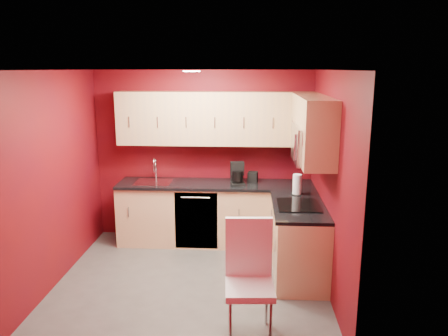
# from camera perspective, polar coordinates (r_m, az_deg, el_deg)

# --- Properties ---
(floor) EXTENTS (3.20, 3.20, 0.00)m
(floor) POSITION_cam_1_polar(r_m,az_deg,el_deg) (5.50, -4.24, -14.37)
(floor) COLOR #53504D
(floor) RESTS_ON ground
(ceiling) EXTENTS (3.20, 3.20, 0.00)m
(ceiling) POSITION_cam_1_polar(r_m,az_deg,el_deg) (4.89, -4.73, 12.64)
(ceiling) COLOR white
(ceiling) RESTS_ON wall_back
(wall_back) EXTENTS (3.20, 0.00, 3.20)m
(wall_back) POSITION_cam_1_polar(r_m,az_deg,el_deg) (6.51, -2.69, 1.64)
(wall_back) COLOR #60090A
(wall_back) RESTS_ON floor
(wall_front) EXTENTS (3.20, 0.00, 3.20)m
(wall_front) POSITION_cam_1_polar(r_m,az_deg,el_deg) (3.64, -7.69, -7.60)
(wall_front) COLOR #60090A
(wall_front) RESTS_ON floor
(wall_left) EXTENTS (0.00, 3.00, 3.00)m
(wall_left) POSITION_cam_1_polar(r_m,az_deg,el_deg) (5.50, -21.21, -1.31)
(wall_left) COLOR #60090A
(wall_left) RESTS_ON floor
(wall_right) EXTENTS (0.00, 3.00, 3.00)m
(wall_right) POSITION_cam_1_polar(r_m,az_deg,el_deg) (5.09, 13.67, -1.90)
(wall_right) COLOR #60090A
(wall_right) RESTS_ON floor
(base_cabinets_back) EXTENTS (2.80, 0.60, 0.87)m
(base_cabinets_back) POSITION_cam_1_polar(r_m,az_deg,el_deg) (6.41, -1.11, -6.06)
(base_cabinets_back) COLOR #D9AB7C
(base_cabinets_back) RESTS_ON floor
(base_cabinets_right) EXTENTS (0.60, 1.30, 0.87)m
(base_cabinets_right) POSITION_cam_1_polar(r_m,az_deg,el_deg) (5.54, 9.67, -9.39)
(base_cabinets_right) COLOR #D9AB7C
(base_cabinets_right) RESTS_ON floor
(countertop_back) EXTENTS (2.80, 0.63, 0.04)m
(countertop_back) POSITION_cam_1_polar(r_m,az_deg,el_deg) (6.27, -1.14, -2.17)
(countertop_back) COLOR black
(countertop_back) RESTS_ON base_cabinets_back
(countertop_right) EXTENTS (0.63, 1.27, 0.04)m
(countertop_right) POSITION_cam_1_polar(r_m,az_deg,el_deg) (5.37, 9.71, -4.95)
(countertop_right) COLOR black
(countertop_right) RESTS_ON base_cabinets_right
(upper_cabinets_back) EXTENTS (2.80, 0.35, 0.75)m
(upper_cabinets_back) POSITION_cam_1_polar(r_m,az_deg,el_deg) (6.23, -1.07, 6.50)
(upper_cabinets_back) COLOR tan
(upper_cabinets_back) RESTS_ON wall_back
(upper_cabinets_right) EXTENTS (0.35, 1.55, 0.75)m
(upper_cabinets_right) POSITION_cam_1_polar(r_m,az_deg,el_deg) (5.38, 11.37, 5.91)
(upper_cabinets_right) COLOR tan
(upper_cabinets_right) RESTS_ON wall_right
(microwave) EXTENTS (0.42, 0.76, 0.42)m
(microwave) POSITION_cam_1_polar(r_m,az_deg,el_deg) (5.17, 11.28, 3.09)
(microwave) COLOR silver
(microwave) RESTS_ON upper_cabinets_right
(cooktop) EXTENTS (0.50, 0.55, 0.01)m
(cooktop) POSITION_cam_1_polar(r_m,az_deg,el_deg) (5.33, 9.71, -4.81)
(cooktop) COLOR black
(cooktop) RESTS_ON countertop_right
(sink) EXTENTS (0.52, 0.42, 0.35)m
(sink) POSITION_cam_1_polar(r_m,az_deg,el_deg) (6.40, -9.19, -1.51)
(sink) COLOR silver
(sink) RESTS_ON countertop_back
(dishwasher_front) EXTENTS (0.60, 0.02, 0.82)m
(dishwasher_front) POSITION_cam_1_polar(r_m,az_deg,el_deg) (6.16, -3.65, -6.88)
(dishwasher_front) COLOR black
(dishwasher_front) RESTS_ON base_cabinets_back
(downlight) EXTENTS (0.20, 0.20, 0.01)m
(downlight) POSITION_cam_1_polar(r_m,az_deg,el_deg) (5.19, -4.26, 12.50)
(downlight) COLOR white
(downlight) RESTS_ON ceiling
(coffee_maker) EXTENTS (0.23, 0.28, 0.31)m
(coffee_maker) POSITION_cam_1_polar(r_m,az_deg,el_deg) (6.15, 1.82, -0.76)
(coffee_maker) COLOR black
(coffee_maker) RESTS_ON countertop_back
(napkin_holder) EXTENTS (0.15, 0.15, 0.15)m
(napkin_holder) POSITION_cam_1_polar(r_m,az_deg,el_deg) (6.34, 3.77, -1.16)
(napkin_holder) COLOR black
(napkin_holder) RESTS_ON countertop_back
(paper_towel) EXTENTS (0.19, 0.19, 0.27)m
(paper_towel) POSITION_cam_1_polar(r_m,az_deg,el_deg) (5.75, 9.53, -2.14)
(paper_towel) COLOR white
(paper_towel) RESTS_ON countertop_right
(dining_chair) EXTENTS (0.48, 0.50, 1.12)m
(dining_chair) POSITION_cam_1_polar(r_m,az_deg,el_deg) (4.24, 3.36, -14.60)
(dining_chair) COLOR white
(dining_chair) RESTS_ON floor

